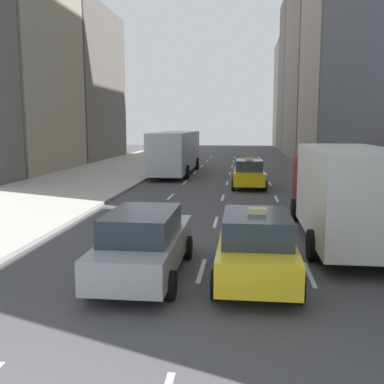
# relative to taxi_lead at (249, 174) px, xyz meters

# --- Properties ---
(sidewalk_left) EXTENTS (8.00, 66.00, 0.15)m
(sidewalk_left) POSITION_rel_taxi_lead_xyz_m (-11.00, 3.11, -0.81)
(sidewalk_left) COLOR #ADAAA3
(sidewalk_left) RESTS_ON ground
(lane_markings) EXTENTS (5.72, 56.00, 0.01)m
(lane_markings) POSITION_rel_taxi_lead_xyz_m (-1.40, -0.89, -0.87)
(lane_markings) COLOR white
(lane_markings) RESTS_ON ground
(building_row_right) EXTENTS (6.00, 82.97, 37.89)m
(building_row_right) POSITION_rel_taxi_lead_xyz_m (8.00, 15.97, 13.35)
(building_row_right) COLOR gray
(building_row_right) RESTS_ON ground
(taxi_lead) EXTENTS (2.02, 4.40, 1.87)m
(taxi_lead) POSITION_rel_taxi_lead_xyz_m (0.00, 0.00, 0.00)
(taxi_lead) COLOR yellow
(taxi_lead) RESTS_ON ground
(taxi_second) EXTENTS (2.02, 4.40, 1.87)m
(taxi_second) POSITION_rel_taxi_lead_xyz_m (0.00, -16.52, 0.00)
(taxi_second) COLOR yellow
(taxi_second) RESTS_ON ground
(sedan_black_near) EXTENTS (2.02, 4.97, 1.73)m
(sedan_black_near) POSITION_rel_taxi_lead_xyz_m (-2.80, -16.49, 0.00)
(sedan_black_near) COLOR #9EA0A5
(sedan_black_near) RESTS_ON ground
(city_bus) EXTENTS (2.80, 11.61, 3.25)m
(city_bus) POSITION_rel_taxi_lead_xyz_m (-5.61, 7.47, 0.91)
(city_bus) COLOR #B7BCC1
(city_bus) RESTS_ON ground
(box_truck) EXTENTS (2.58, 8.40, 3.15)m
(box_truck) POSITION_rel_taxi_lead_xyz_m (2.80, -12.48, 0.83)
(box_truck) COLOR maroon
(box_truck) RESTS_ON ground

